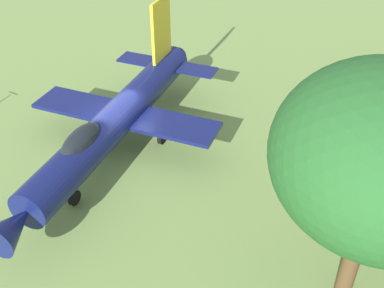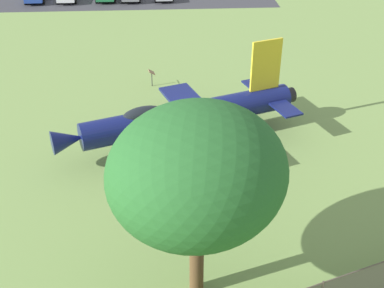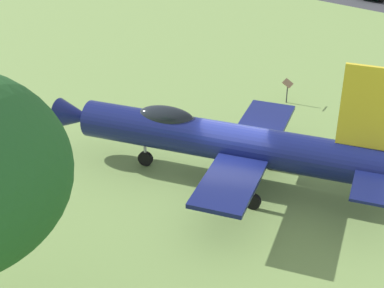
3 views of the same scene
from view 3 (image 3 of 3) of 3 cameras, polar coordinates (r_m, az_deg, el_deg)
name	(u,v)px [view 3 (image 3 of 3)]	position (r m, az deg, el deg)	size (l,w,h in m)	color
ground_plane	(231,182)	(22.17, 3.89, -3.71)	(200.00, 200.00, 0.00)	#75934C
display_jet	(224,140)	(21.36, 3.18, 0.42)	(8.43, 13.79, 5.27)	#111951
info_plaque	(288,86)	(28.40, 9.36, 5.60)	(0.70, 0.57, 1.14)	#333333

